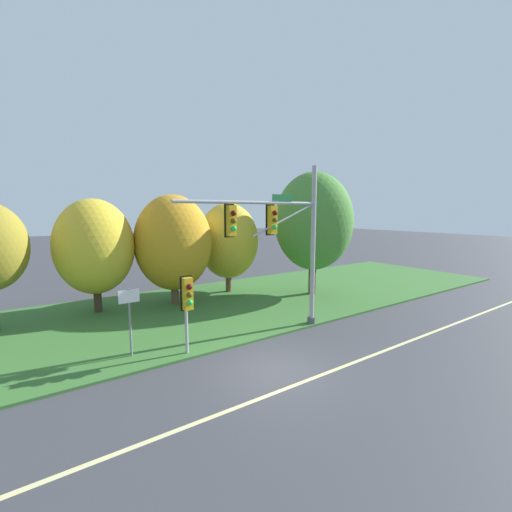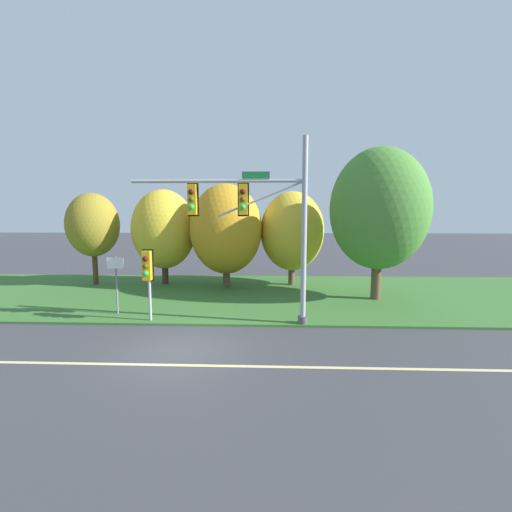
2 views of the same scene
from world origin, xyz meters
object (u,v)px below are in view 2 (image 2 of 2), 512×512
traffic_signal_mast (258,216)px  pedestrian_signal_near_kerb (147,270)px  tree_nearest_road (93,225)px  tree_tall_centre (379,209)px  tree_mid_verge (292,231)px  route_sign_post (116,276)px  tree_left_of_mast (164,229)px  tree_behind_signpost (226,229)px

traffic_signal_mast → pedestrian_signal_near_kerb: bearing=179.8°
tree_nearest_road → tree_tall_centre: size_ratio=0.74×
tree_mid_verge → route_sign_post: bearing=-140.1°
pedestrian_signal_near_kerb → tree_nearest_road: (-6.21, 7.64, 1.64)m
tree_nearest_road → pedestrian_signal_near_kerb: bearing=-50.9°
traffic_signal_mast → tree_tall_centre: (6.19, 4.41, 0.34)m
traffic_signal_mast → tree_left_of_mast: (-6.33, 8.05, -0.87)m
traffic_signal_mast → tree_behind_signpost: 7.71m
pedestrian_signal_near_kerb → tree_tall_centre: size_ratio=0.38×
pedestrian_signal_near_kerb → tree_mid_verge: 10.45m
pedestrian_signal_near_kerb → tree_behind_signpost: tree_behind_signpost is taller
pedestrian_signal_near_kerb → tree_behind_signpost: size_ratio=0.48×
pedestrian_signal_near_kerb → tree_mid_verge: size_ratio=0.51×
pedestrian_signal_near_kerb → tree_left_of_mast: 8.33m
tree_mid_verge → tree_tall_centre: tree_tall_centre is taller
tree_mid_verge → tree_tall_centre: (4.26, -3.69, 1.32)m
tree_mid_verge → tree_tall_centre: 5.78m
tree_left_of_mast → tree_tall_centre: size_ratio=0.77×
pedestrian_signal_near_kerb → tree_nearest_road: tree_nearest_road is taller
tree_nearest_road → tree_left_of_mast: tree_left_of_mast is taller
traffic_signal_mast → pedestrian_signal_near_kerb: size_ratio=2.47×
tree_mid_verge → tree_tall_centre: bearing=-40.9°
pedestrian_signal_near_kerb → tree_tall_centre: (10.77, 4.39, 2.57)m
traffic_signal_mast → tree_mid_verge: bearing=76.6°
route_sign_post → tree_tall_centre: bearing=14.6°
tree_nearest_road → tree_behind_signpost: (8.58, -0.31, -0.24)m
pedestrian_signal_near_kerb → tree_nearest_road: size_ratio=0.52×
pedestrian_signal_near_kerb → traffic_signal_mast: bearing=-0.2°
pedestrian_signal_near_kerb → tree_mid_verge: bearing=51.1°
tree_behind_signpost → tree_tall_centre: bearing=-19.3°
tree_nearest_road → tree_mid_verge: (12.72, 0.44, -0.39)m
route_sign_post → tree_tall_centre: 13.39m
tree_mid_verge → tree_behind_signpost: bearing=-169.7°
tree_left_of_mast → tree_tall_centre: bearing=-16.2°
traffic_signal_mast → pedestrian_signal_near_kerb: (-4.58, 0.02, -2.23)m
tree_behind_signpost → tree_mid_verge: size_ratio=1.07×
traffic_signal_mast → tree_behind_signpost: size_ratio=1.18×
tree_tall_centre → tree_behind_signpost: bearing=160.7°
tree_mid_verge → tree_nearest_road: bearing=-178.0°
traffic_signal_mast → tree_left_of_mast: traffic_signal_mast is taller
pedestrian_signal_near_kerb → tree_behind_signpost: (2.37, 7.33, 1.40)m
pedestrian_signal_near_kerb → tree_left_of_mast: bearing=102.3°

